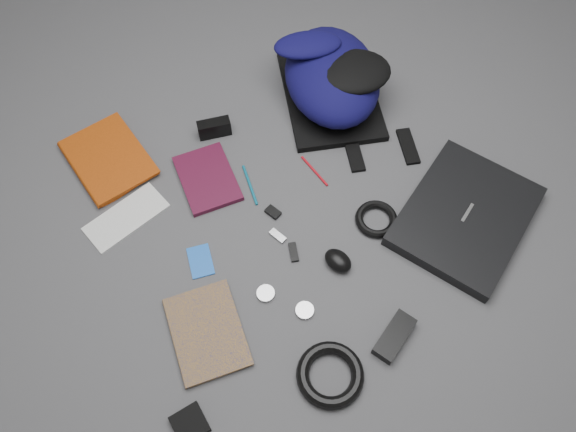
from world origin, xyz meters
TOP-DOWN VIEW (x-y plane):
  - ground at (0.00, 0.00)m, footprint 4.00×4.00m
  - backpack at (0.36, 0.30)m, footprint 0.46×0.53m
  - laptop at (0.41, -0.28)m, footprint 0.48×0.43m
  - textbook_red at (-0.43, 0.46)m, footprint 0.21×0.28m
  - comic_book at (-0.43, -0.14)m, footprint 0.22×0.27m
  - envelope at (-0.37, 0.26)m, footprint 0.24×0.13m
  - dvd_case at (-0.12, 0.24)m, footprint 0.19×0.24m
  - compact_camera at (-0.02, 0.37)m, footprint 0.10×0.07m
  - sticker_disc at (-0.12, 0.28)m, footprint 0.09×0.09m
  - pen_teal at (-0.03, 0.15)m, footprint 0.05×0.14m
  - pen_red at (0.15, 0.09)m, footprint 0.01×0.12m
  - id_badge at (-0.27, 0.02)m, footprint 0.09×0.11m
  - usb_black at (-0.05, -0.09)m, footprint 0.04×0.06m
  - usb_silver at (-0.05, -0.03)m, footprint 0.03×0.05m
  - key_fob at (-0.02, 0.04)m, footprint 0.04×0.05m
  - mouse at (0.03, -0.19)m, footprint 0.07×0.09m
  - headphone_left at (-0.17, -0.15)m, footprint 0.06×0.06m
  - headphone_right at (-0.12, -0.25)m, footprint 0.06×0.06m
  - cable_coil at (0.20, -0.14)m, footprint 0.13×0.13m
  - power_brick at (0.03, -0.43)m, footprint 0.14×0.09m
  - power_cord_coil at (-0.16, -0.41)m, footprint 0.21×0.21m
  - pouch at (-0.49, -0.32)m, footprint 0.08×0.08m

SIDE VIEW (x-z plane):
  - ground at x=0.00m, z-range 0.00..0.00m
  - sticker_disc at x=-0.12m, z-range 0.00..0.00m
  - envelope at x=-0.37m, z-range 0.00..0.00m
  - id_badge at x=-0.27m, z-range 0.00..0.00m
  - pen_red at x=0.15m, z-range 0.00..0.01m
  - pen_teal at x=-0.03m, z-range 0.00..0.01m
  - usb_silver at x=-0.05m, z-range 0.00..0.01m
  - usb_black at x=-0.05m, z-range 0.00..0.01m
  - headphone_left at x=-0.17m, z-range 0.00..0.01m
  - headphone_right at x=-0.12m, z-range 0.00..0.01m
  - key_fob at x=-0.02m, z-range 0.00..0.01m
  - dvd_case at x=-0.12m, z-range 0.00..0.02m
  - comic_book at x=-0.43m, z-range 0.00..0.02m
  - pouch at x=-0.49m, z-range 0.00..0.02m
  - cable_coil at x=0.20m, z-range 0.00..0.02m
  - textbook_red at x=-0.43m, z-range 0.00..0.03m
  - power_brick at x=0.03m, z-range 0.00..0.03m
  - power_cord_coil at x=-0.16m, z-range 0.00..0.03m
  - laptop at x=0.41m, z-range 0.00..0.04m
  - mouse at x=0.03m, z-range 0.00..0.04m
  - compact_camera at x=-0.02m, z-range 0.00..0.06m
  - backpack at x=0.36m, z-range 0.00..0.18m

